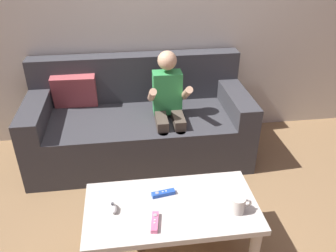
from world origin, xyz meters
TOP-DOWN VIEW (x-y plane):
  - wall_back at (0.00, 1.57)m, footprint 4.48×0.05m
  - couch at (-0.25, 1.18)m, footprint 1.83×0.80m
  - person_seated_on_couch at (-0.01, 1.00)m, footprint 0.32×0.40m
  - coffee_table at (-0.13, 0.01)m, footprint 0.98×0.52m
  - game_remote_blue_near_edge at (-0.16, 0.10)m, footprint 0.14×0.06m
  - nunchuk_white at (-0.46, 0.02)m, footprint 0.06×0.10m
  - game_remote_pink_far_corner at (-0.24, -0.12)m, footprint 0.06×0.14m
  - coffee_mug at (0.23, -0.09)m, footprint 0.12×0.08m

SIDE VIEW (x-z plane):
  - couch at x=-0.25m, z-range -0.12..0.71m
  - coffee_table at x=-0.13m, z-range 0.14..0.55m
  - game_remote_blue_near_edge at x=-0.16m, z-range 0.41..0.44m
  - game_remote_pink_far_corner at x=-0.24m, z-range 0.41..0.44m
  - nunchuk_white at x=-0.46m, z-range 0.41..0.46m
  - coffee_mug at x=0.23m, z-range 0.41..0.51m
  - person_seated_on_couch at x=-0.01m, z-range 0.07..1.04m
  - wall_back at x=0.00m, z-range 0.00..2.50m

